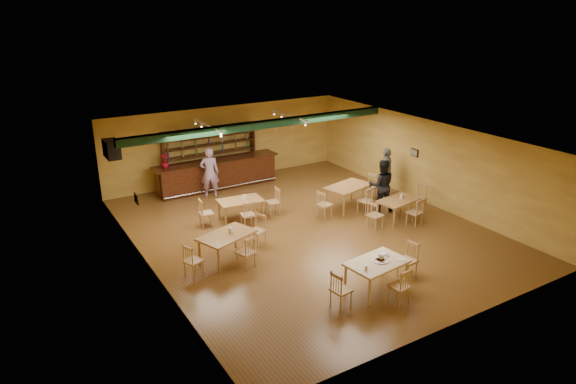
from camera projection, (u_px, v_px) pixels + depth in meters
floor at (307, 230)px, 16.20m from camera, size 12.00×12.00×0.00m
ceiling_beam at (263, 124)px, 17.47m from camera, size 10.00×0.30×0.25m
track_rail_left at (207, 125)px, 17.05m from camera, size 0.05×2.50×0.05m
track_rail_right at (289, 115)px, 18.60m from camera, size 0.05×2.50×0.05m
ac_unit at (112, 149)px, 16.44m from camera, size 0.34×0.70×0.48m
picture_left at (136, 199)px, 14.01m from camera, size 0.04×0.34×0.28m
picture_right at (415, 153)px, 18.43m from camera, size 0.04×0.34×0.28m
bar_counter at (217, 174)px, 19.76m from camera, size 4.95×0.85×1.13m
back_bar_hutch at (210, 156)px, 20.07m from camera, size 3.83×0.40×2.28m
poinsettia at (165, 161)px, 18.49m from camera, size 0.38×0.38×0.53m
dining_table_a at (241, 210)px, 16.79m from camera, size 1.52×1.00×0.72m
dining_table_b at (348, 197)px, 17.85m from camera, size 1.81×1.34×0.81m
dining_table_c at (227, 247)px, 14.16m from camera, size 1.76×1.39×0.77m
dining_table_d at (398, 209)px, 16.87m from camera, size 1.53×1.07×0.70m
near_table at (376, 276)px, 12.59m from camera, size 1.61×1.14×0.80m
pizza_tray at (380, 260)px, 12.51m from camera, size 0.46×0.46×0.01m
parmesan_shaker at (366, 267)px, 12.08m from camera, size 0.08×0.08×0.11m
napkin_stack at (383, 254)px, 12.81m from camera, size 0.22×0.17×0.03m
pizza_server at (384, 258)px, 12.62m from camera, size 0.32×0.11×0.00m
side_plate at (401, 259)px, 12.57m from camera, size 0.25×0.25×0.01m
patron_bar at (210, 173)px, 18.65m from camera, size 0.81×0.67×1.90m
patron_right_a at (381, 186)px, 17.42m from camera, size 1.11×1.03×1.83m
patron_right_b at (386, 172)px, 18.87m from camera, size 1.13×0.96×1.82m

